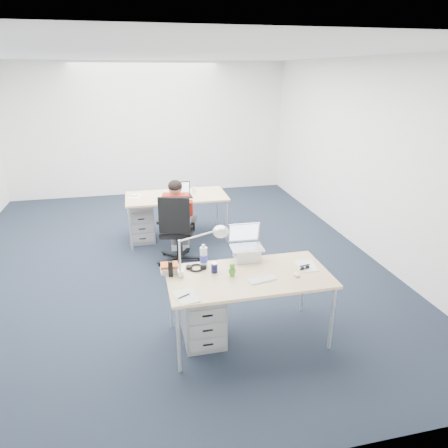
% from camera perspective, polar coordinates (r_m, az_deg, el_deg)
% --- Properties ---
extents(floor, '(7.00, 7.00, 0.00)m').
position_cam_1_polar(floor, '(6.01, -8.30, -4.87)').
color(floor, black).
rests_on(floor, ground).
extents(room, '(6.02, 7.02, 2.80)m').
position_cam_1_polar(room, '(5.48, -9.25, 11.45)').
color(room, white).
rests_on(room, ground).
extents(desk_near, '(1.60, 0.80, 0.73)m').
position_cam_1_polar(desk_near, '(3.98, 3.57, -7.90)').
color(desk_near, tan).
rests_on(desk_near, ground).
extents(desk_far, '(1.60, 0.80, 0.73)m').
position_cam_1_polar(desk_far, '(6.48, -6.81, 3.68)').
color(desk_far, tan).
rests_on(desk_far, ground).
extents(office_chair, '(0.80, 0.80, 1.04)m').
position_cam_1_polar(office_chair, '(5.77, -6.63, -2.71)').
color(office_chair, black).
rests_on(office_chair, ground).
extents(seated_person, '(0.43, 0.69, 1.20)m').
position_cam_1_polar(seated_person, '(5.81, -6.66, 0.83)').
color(seated_person, '#A52317').
rests_on(seated_person, ground).
extents(drawer_pedestal_near, '(0.40, 0.50, 0.55)m').
position_cam_1_polar(drawer_pedestal_near, '(4.17, -3.01, -12.99)').
color(drawer_pedestal_near, gray).
rests_on(drawer_pedestal_near, ground).
extents(drawer_pedestal_far, '(0.40, 0.50, 0.55)m').
position_cam_1_polar(drawer_pedestal_far, '(6.63, -11.71, 0.04)').
color(drawer_pedestal_far, gray).
rests_on(drawer_pedestal_far, ground).
extents(silver_laptop, '(0.35, 0.28, 0.36)m').
position_cam_1_polar(silver_laptop, '(4.20, 3.27, -2.82)').
color(silver_laptop, silver).
rests_on(silver_laptop, desk_near).
extents(wireless_keyboard, '(0.29, 0.17, 0.01)m').
position_cam_1_polar(wireless_keyboard, '(3.88, 5.49, -7.86)').
color(wireless_keyboard, white).
rests_on(wireless_keyboard, desk_near).
extents(computer_mouse, '(0.06, 0.09, 0.03)m').
position_cam_1_polar(computer_mouse, '(3.99, 10.36, -7.10)').
color(computer_mouse, white).
rests_on(computer_mouse, desk_near).
extents(headphones, '(0.24, 0.20, 0.03)m').
position_cam_1_polar(headphones, '(4.07, -3.99, -6.18)').
color(headphones, black).
rests_on(headphones, desk_near).
extents(can_koozie, '(0.08, 0.08, 0.10)m').
position_cam_1_polar(can_koozie, '(3.98, -1.39, -6.23)').
color(can_koozie, '#141740').
rests_on(can_koozie, desk_near).
extents(water_bottle, '(0.09, 0.09, 0.25)m').
position_cam_1_polar(water_bottle, '(4.06, -2.93, -4.56)').
color(water_bottle, silver).
rests_on(water_bottle, desk_near).
extents(bear_figurine, '(0.07, 0.06, 0.13)m').
position_cam_1_polar(bear_figurine, '(3.91, 1.18, -6.56)').
color(bear_figurine, '#25761F').
rests_on(bear_figurine, desk_near).
extents(book_stack, '(0.21, 0.18, 0.08)m').
position_cam_1_polar(book_stack, '(4.03, -7.75, -6.24)').
color(book_stack, silver).
rests_on(book_stack, desk_near).
extents(cordless_phone, '(0.05, 0.04, 0.16)m').
position_cam_1_polar(cordless_phone, '(3.92, -7.63, -6.40)').
color(cordless_phone, black).
rests_on(cordless_phone, desk_near).
extents(papers_left, '(0.22, 0.28, 0.01)m').
position_cam_1_polar(papers_left, '(3.61, -5.48, -10.31)').
color(papers_left, '#EFF08B').
rests_on(papers_left, desk_near).
extents(papers_right, '(0.22, 0.28, 0.01)m').
position_cam_1_polar(papers_right, '(4.20, 11.65, -5.90)').
color(papers_right, '#EFF08B').
rests_on(papers_right, desk_near).
extents(sunglasses, '(0.13, 0.08, 0.03)m').
position_cam_1_polar(sunglasses, '(4.12, 11.46, -6.27)').
color(sunglasses, black).
rests_on(sunglasses, desk_near).
extents(desk_lamp, '(0.48, 0.28, 0.52)m').
position_cam_1_polar(desk_lamp, '(3.86, -4.09, -3.80)').
color(desk_lamp, silver).
rests_on(desk_lamp, desk_near).
extents(dark_laptop, '(0.35, 0.34, 0.24)m').
position_cam_1_polar(dark_laptop, '(6.34, -6.16, 4.89)').
color(dark_laptop, black).
rests_on(dark_laptop, desk_far).
extents(far_cup, '(0.07, 0.07, 0.09)m').
position_cam_1_polar(far_cup, '(6.56, -4.28, 4.84)').
color(far_cup, white).
rests_on(far_cup, desk_far).
extents(far_papers, '(0.24, 0.30, 0.01)m').
position_cam_1_polar(far_papers, '(6.51, -12.57, 3.85)').
color(far_papers, white).
rests_on(far_papers, desk_far).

